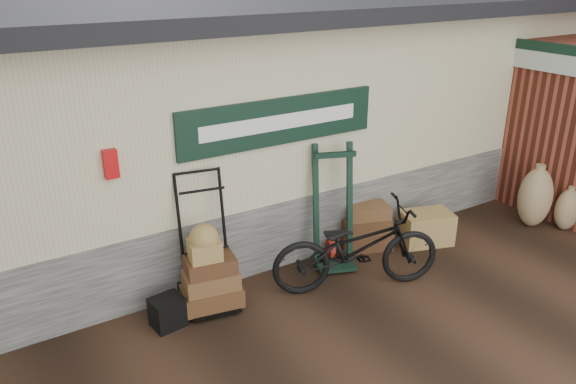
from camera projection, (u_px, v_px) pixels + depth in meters
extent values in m
plane|color=black|center=(345.00, 295.00, 6.68)|extent=(80.00, 80.00, 0.00)
cube|color=#4C4C47|center=(237.00, 187.00, 8.67)|extent=(14.00, 3.54, 0.90)
cube|color=#C0BF8D|center=(234.00, 91.00, 8.10)|extent=(14.00, 3.50, 2.10)
cube|color=black|center=(236.00, 8.00, 7.55)|extent=(14.40, 4.10, 0.20)
cube|color=black|center=(280.00, 121.00, 6.56)|extent=(2.60, 0.06, 0.55)
cube|color=white|center=(282.00, 122.00, 6.53)|extent=(2.10, 0.01, 0.18)
cube|color=red|center=(110.00, 164.00, 5.63)|extent=(0.14, 0.10, 0.30)
cube|color=maroon|center=(527.00, 114.00, 9.44)|extent=(1.60, 4.50, 2.60)
cube|color=#194C2D|center=(563.00, 64.00, 7.86)|extent=(0.04, 2.40, 0.28)
cube|color=black|center=(566.00, 50.00, 7.78)|extent=(0.05, 2.50, 0.14)
cube|color=olive|center=(426.00, 228.00, 7.87)|extent=(0.80, 0.65, 0.45)
cube|color=black|center=(168.00, 312.00, 6.06)|extent=(0.37, 0.33, 0.34)
imported|color=black|center=(357.00, 243.00, 6.63)|extent=(1.38, 2.17, 1.19)
ellipsoid|color=#8E6B4C|center=(535.00, 197.00, 8.29)|extent=(0.69, 0.63, 0.91)
ellipsoid|color=#8E6B4C|center=(567.00, 209.00, 8.22)|extent=(0.41, 0.35, 0.64)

